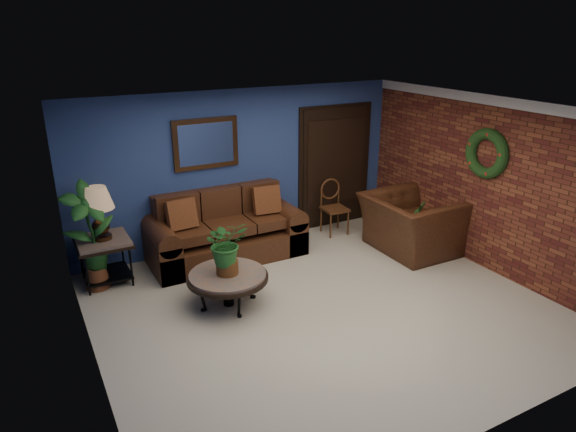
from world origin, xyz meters
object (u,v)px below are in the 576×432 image
side_chair (333,203)px  armchair (410,224)px  sofa (224,235)px  table_lamp (98,207)px  end_table (104,249)px  coffee_table (228,278)px

side_chair → armchair: 1.40m
sofa → table_lamp: table_lamp is taller
end_table → coffee_table: bearing=-47.9°
sofa → end_table: sofa is taller
table_lamp → armchair: bearing=-14.7°
sofa → coffee_table: 1.53m
end_table → armchair: (4.45, -1.17, -0.06)m
sofa → side_chair: 2.03m
sofa → table_lamp: size_ratio=3.28×
coffee_table → side_chair: size_ratio=1.10×
sofa → armchair: sofa is taller
end_table → side_chair: (3.81, 0.07, 0.03)m
table_lamp → armchair: 4.65m
side_chair → armchair: size_ratio=0.69×
sofa → coffee_table: sofa is taller
armchair → end_table: bearing=75.9°
coffee_table → sofa: bearing=69.8°
end_table → table_lamp: bearing=0.0°
coffee_table → end_table: 1.88m
coffee_table → end_table: (-1.26, 1.39, 0.12)m
coffee_table → armchair: 3.20m
coffee_table → side_chair: (2.55, 1.46, 0.14)m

